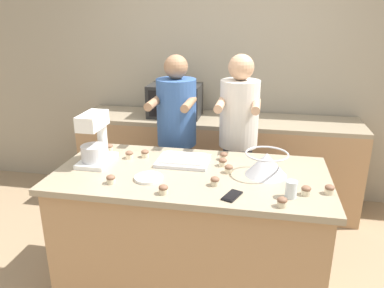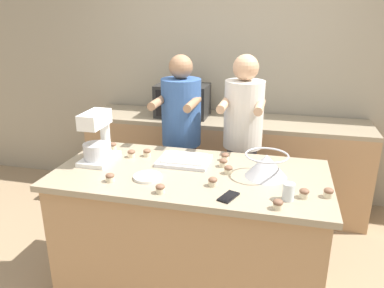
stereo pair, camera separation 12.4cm
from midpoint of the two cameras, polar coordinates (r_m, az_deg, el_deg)
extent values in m
cube|color=gray|center=(4.01, 3.75, 10.96)|extent=(10.00, 0.06, 2.70)
cube|color=#A87F56|center=(2.69, -1.54, -14.01)|extent=(1.71, 0.82, 0.91)
cube|color=gray|center=(2.46, -1.63, -4.74)|extent=(1.78, 0.87, 0.04)
cube|color=#A87F56|center=(3.91, 2.81, -2.95)|extent=(2.80, 0.60, 0.90)
cube|color=gray|center=(3.76, 2.93, 3.68)|extent=(2.80, 0.60, 0.04)
cylinder|color=#33384C|center=(3.37, -3.27, -7.02)|extent=(0.26, 0.26, 0.88)
cylinder|color=#335693|center=(3.12, -3.52, 4.85)|extent=(0.33, 0.33, 0.55)
sphere|color=#936B4C|center=(3.04, -3.66, 11.65)|extent=(0.19, 0.19, 0.19)
cylinder|color=#936B4C|center=(2.97, -7.00, 6.32)|extent=(0.06, 0.34, 0.06)
cylinder|color=#936B4C|center=(2.90, -1.70, 6.13)|extent=(0.06, 0.34, 0.06)
cylinder|color=#33384C|center=(3.29, 5.60, -7.59)|extent=(0.25, 0.25, 0.90)
cylinder|color=silver|center=(3.03, 6.04, 4.61)|extent=(0.31, 0.31, 0.54)
sphere|color=tan|center=(2.96, 6.30, 11.56)|extent=(0.20, 0.20, 0.20)
cylinder|color=tan|center=(2.85, 3.13, 6.09)|extent=(0.06, 0.34, 0.06)
cylinder|color=tan|center=(2.83, 8.52, 5.80)|extent=(0.06, 0.34, 0.06)
cube|color=white|center=(2.69, -15.55, -2.47)|extent=(0.20, 0.30, 0.03)
cylinder|color=white|center=(2.75, -14.76, 0.88)|extent=(0.07, 0.07, 0.23)
cube|color=white|center=(2.59, -16.27, 3.41)|extent=(0.13, 0.26, 0.10)
cylinder|color=#BCBCC1|center=(2.64, -16.04, -1.36)|extent=(0.17, 0.17, 0.11)
cone|color=#BCBCC1|center=(2.42, 9.83, -3.04)|extent=(0.27, 0.27, 0.15)
torus|color=#BCBCC1|center=(2.39, 9.92, -1.49)|extent=(0.28, 0.28, 0.01)
cube|color=silver|center=(2.60, -2.71, -2.61)|extent=(0.35, 0.27, 0.02)
cube|color=white|center=(2.59, -2.71, -2.20)|extent=(0.29, 0.22, 0.02)
cube|color=black|center=(3.80, -3.53, 6.63)|extent=(0.52, 0.35, 0.32)
cube|color=black|center=(3.64, -4.94, 6.04)|extent=(0.35, 0.01, 0.26)
cube|color=#2D2D2D|center=(3.58, -1.34, 5.90)|extent=(0.10, 0.01, 0.26)
cube|color=black|center=(2.14, 4.47, -7.89)|extent=(0.12, 0.16, 0.01)
cube|color=black|center=(2.14, 4.48, -7.76)|extent=(0.10, 0.14, 0.00)
cylinder|color=silver|center=(2.16, 13.29, -6.77)|extent=(0.07, 0.07, 0.10)
cylinder|color=white|center=(2.37, -8.10, -5.15)|extent=(0.18, 0.18, 0.02)
cylinder|color=beige|center=(2.07, 11.87, -8.95)|extent=(0.05, 0.05, 0.03)
ellipsoid|color=brown|center=(2.06, 11.92, -8.37)|extent=(0.06, 0.06, 0.03)
cylinder|color=beige|center=(2.72, -8.45, -1.69)|extent=(0.05, 0.05, 0.03)
ellipsoid|color=brown|center=(2.72, -8.48, -1.22)|extent=(0.06, 0.06, 0.03)
cylinder|color=beige|center=(2.18, -6.01, -7.19)|extent=(0.05, 0.05, 0.03)
ellipsoid|color=brown|center=(2.17, -6.03, -6.63)|extent=(0.06, 0.06, 0.03)
cylinder|color=beige|center=(2.36, -13.72, -5.52)|extent=(0.05, 0.05, 0.03)
ellipsoid|color=brown|center=(2.35, -13.76, -4.99)|extent=(0.06, 0.06, 0.03)
cylinder|color=beige|center=(2.44, 4.17, -4.06)|extent=(0.05, 0.05, 0.03)
ellipsoid|color=brown|center=(2.43, 4.18, -3.55)|extent=(0.06, 0.06, 0.03)
cylinder|color=beige|center=(2.27, 1.95, -5.96)|extent=(0.05, 0.05, 0.03)
ellipsoid|color=brown|center=(2.26, 1.95, -5.41)|extent=(0.06, 0.06, 0.03)
cylinder|color=beige|center=(2.72, -10.81, -1.86)|extent=(0.05, 0.05, 0.03)
ellipsoid|color=brown|center=(2.71, -10.84, -1.39)|extent=(0.06, 0.06, 0.03)
cylinder|color=beige|center=(2.55, 3.33, -3.02)|extent=(0.05, 0.05, 0.03)
ellipsoid|color=brown|center=(2.54, 3.34, -2.52)|extent=(0.06, 0.06, 0.03)
cylinder|color=beige|center=(2.65, 3.50, -2.08)|extent=(0.05, 0.05, 0.03)
ellipsoid|color=brown|center=(2.65, 3.51, -1.60)|extent=(0.06, 0.06, 0.03)
cylinder|color=beige|center=(2.28, 18.73, -6.85)|extent=(0.05, 0.05, 0.03)
ellipsoid|color=brown|center=(2.27, 18.80, -6.31)|extent=(0.06, 0.06, 0.03)
cylinder|color=beige|center=(2.90, -13.69, -0.76)|extent=(0.05, 0.05, 0.03)
ellipsoid|color=brown|center=(2.89, -13.72, -0.31)|extent=(0.06, 0.06, 0.03)
cylinder|color=beige|center=(2.23, 15.44, -7.13)|extent=(0.05, 0.05, 0.03)
ellipsoid|color=brown|center=(2.22, 15.50, -6.57)|extent=(0.06, 0.06, 0.03)
camera|label=1|loc=(0.06, -91.46, -0.51)|focal=35.00mm
camera|label=2|loc=(0.06, 88.54, 0.51)|focal=35.00mm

